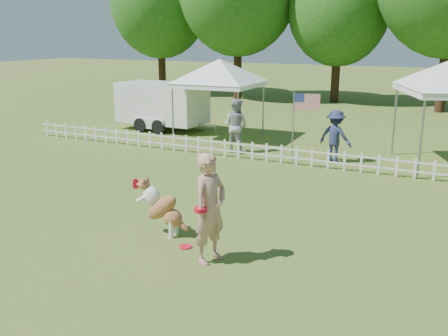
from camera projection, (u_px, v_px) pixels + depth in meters
name	position (u px, v px, depth m)	size (l,w,h in m)	color
ground	(192.00, 250.00, 9.48)	(120.00, 120.00, 0.00)	#4D6720
picket_fence	(304.00, 157.00, 15.46)	(22.00, 0.08, 0.60)	silver
handler	(210.00, 208.00, 8.79)	(0.73, 0.48, 2.00)	tan
dog	(163.00, 208.00, 10.09)	(1.11, 0.37, 1.15)	brown
frisbee_on_turf	(185.00, 247.00, 9.60)	(0.25, 0.25, 0.02)	red
canopy_tent_left	(220.00, 100.00, 19.41)	(2.90, 2.90, 3.00)	white
cargo_trailer	(162.00, 106.00, 21.30)	(4.62, 2.03, 2.03)	white
flag_pole	(293.00, 127.00, 15.80)	(0.86, 0.09, 2.24)	gray
spectator_a	(236.00, 126.00, 17.17)	(0.90, 0.70, 1.85)	#A0A0A5
spectator_b	(335.00, 136.00, 15.83)	(1.08, 0.62, 1.68)	navy
tree_far_left	(160.00, 11.00, 33.53)	(6.60, 6.60, 11.00)	#225016
tree_left	(238.00, 0.00, 30.40)	(7.40, 7.40, 12.00)	#225016
tree_center_left	(339.00, 18.00, 28.97)	(6.00, 6.00, 9.80)	#225016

